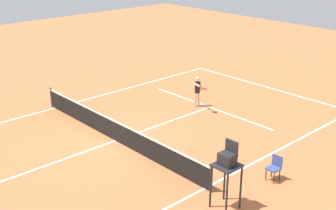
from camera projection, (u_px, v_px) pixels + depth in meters
ground_plane at (116, 141)px, 19.79m from camera, size 60.00×60.00×0.00m
court_lines at (116, 141)px, 19.79m from camera, size 10.91×22.34×0.01m
tennis_net at (115, 130)px, 19.61m from camera, size 11.51×0.10×1.07m
player_serving at (198, 89)px, 23.40m from camera, size 1.20×0.82×1.64m
tennis_ball at (175, 120)px, 21.92m from camera, size 0.07×0.07×0.07m
umpire_chair at (227, 165)px, 14.39m from camera, size 0.80×0.80×2.41m
courtside_chair_mid at (275, 167)px, 16.47m from camera, size 0.44×0.46×0.95m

